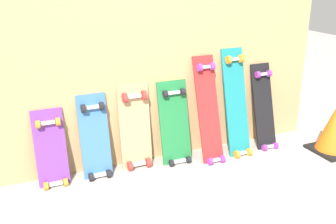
{
  "coord_description": "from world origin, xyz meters",
  "views": [
    {
      "loc": [
        -1.1,
        -2.61,
        1.42
      ],
      "look_at": [
        0.0,
        -0.07,
        0.42
      ],
      "focal_mm": 42.27,
      "sensor_mm": 36.0,
      "label": 1
    }
  ],
  "objects_px": {
    "skateboard_teal": "(236,107)",
    "skateboard_black": "(264,110)",
    "skateboard_blue": "(95,141)",
    "skateboard_purple": "(51,153)",
    "skateboard_natural": "(136,130)",
    "skateboard_green": "(175,127)",
    "skateboard_red": "(209,114)",
    "traffic_cone": "(335,128)"
  },
  "relations": [
    {
      "from": "skateboard_blue",
      "to": "traffic_cone",
      "type": "relative_size",
      "value": 1.57
    },
    {
      "from": "skateboard_purple",
      "to": "traffic_cone",
      "type": "relative_size",
      "value": 1.42
    },
    {
      "from": "skateboard_teal",
      "to": "traffic_cone",
      "type": "distance_m",
      "value": 0.83
    },
    {
      "from": "skateboard_purple",
      "to": "skateboard_blue",
      "type": "distance_m",
      "value": 0.31
    },
    {
      "from": "skateboard_red",
      "to": "skateboard_teal",
      "type": "bearing_deg",
      "value": 2.56
    },
    {
      "from": "skateboard_purple",
      "to": "skateboard_black",
      "type": "xyz_separation_m",
      "value": [
        1.73,
        -0.05,
        0.08
      ]
    },
    {
      "from": "skateboard_green",
      "to": "traffic_cone",
      "type": "bearing_deg",
      "value": -16.85
    },
    {
      "from": "traffic_cone",
      "to": "skateboard_blue",
      "type": "bearing_deg",
      "value": 168.17
    },
    {
      "from": "skateboard_blue",
      "to": "skateboard_green",
      "type": "bearing_deg",
      "value": -1.15
    },
    {
      "from": "skateboard_green",
      "to": "skateboard_teal",
      "type": "distance_m",
      "value": 0.53
    },
    {
      "from": "skateboard_green",
      "to": "skateboard_black",
      "type": "bearing_deg",
      "value": -2.26
    },
    {
      "from": "skateboard_black",
      "to": "skateboard_blue",
      "type": "bearing_deg",
      "value": 178.22
    },
    {
      "from": "skateboard_green",
      "to": "skateboard_natural",
      "type": "bearing_deg",
      "value": 173.84
    },
    {
      "from": "skateboard_blue",
      "to": "skateboard_black",
      "type": "bearing_deg",
      "value": -1.78
    },
    {
      "from": "skateboard_purple",
      "to": "skateboard_blue",
      "type": "height_order",
      "value": "skateboard_blue"
    },
    {
      "from": "skateboard_blue",
      "to": "skateboard_teal",
      "type": "xyz_separation_m",
      "value": [
        1.14,
        -0.05,
        0.12
      ]
    },
    {
      "from": "skateboard_purple",
      "to": "skateboard_red",
      "type": "distance_m",
      "value": 1.2
    },
    {
      "from": "skateboard_purple",
      "to": "skateboard_blue",
      "type": "relative_size",
      "value": 0.9
    },
    {
      "from": "skateboard_teal",
      "to": "skateboard_black",
      "type": "height_order",
      "value": "skateboard_teal"
    },
    {
      "from": "skateboard_green",
      "to": "skateboard_teal",
      "type": "xyz_separation_m",
      "value": [
        0.52,
        -0.04,
        0.11
      ]
    },
    {
      "from": "skateboard_purple",
      "to": "skateboard_natural",
      "type": "distance_m",
      "value": 0.62
    },
    {
      "from": "skateboard_teal",
      "to": "skateboard_black",
      "type": "relative_size",
      "value": 1.19
    },
    {
      "from": "skateboard_teal",
      "to": "skateboard_black",
      "type": "distance_m",
      "value": 0.29
    },
    {
      "from": "skateboard_purple",
      "to": "skateboard_black",
      "type": "bearing_deg",
      "value": -1.52
    },
    {
      "from": "skateboard_natural",
      "to": "skateboard_teal",
      "type": "relative_size",
      "value": 0.77
    },
    {
      "from": "skateboard_blue",
      "to": "skateboard_black",
      "type": "height_order",
      "value": "skateboard_black"
    },
    {
      "from": "skateboard_red",
      "to": "traffic_cone",
      "type": "bearing_deg",
      "value": -18.27
    },
    {
      "from": "skateboard_red",
      "to": "skateboard_teal",
      "type": "xyz_separation_m",
      "value": [
        0.26,
        0.01,
        0.02
      ]
    },
    {
      "from": "skateboard_natural",
      "to": "skateboard_purple",
      "type": "bearing_deg",
      "value": -178.24
    },
    {
      "from": "skateboard_black",
      "to": "skateboard_natural",
      "type": "bearing_deg",
      "value": 176.66
    },
    {
      "from": "traffic_cone",
      "to": "skateboard_green",
      "type": "bearing_deg",
      "value": 163.15
    },
    {
      "from": "skateboard_red",
      "to": "skateboard_black",
      "type": "relative_size",
      "value": 1.14
    },
    {
      "from": "skateboard_natural",
      "to": "skateboard_black",
      "type": "height_order",
      "value": "skateboard_black"
    },
    {
      "from": "skateboard_blue",
      "to": "skateboard_purple",
      "type": "bearing_deg",
      "value": 179.67
    },
    {
      "from": "skateboard_blue",
      "to": "traffic_cone",
      "type": "xyz_separation_m",
      "value": [
        1.88,
        -0.39,
        -0.06
      ]
    },
    {
      "from": "skateboard_natural",
      "to": "skateboard_red",
      "type": "height_order",
      "value": "skateboard_red"
    },
    {
      "from": "skateboard_purple",
      "to": "skateboard_natural",
      "type": "relative_size",
      "value": 0.86
    },
    {
      "from": "skateboard_purple",
      "to": "skateboard_blue",
      "type": "xyz_separation_m",
      "value": [
        0.31,
        -0.0,
        0.04
      ]
    },
    {
      "from": "skateboard_teal",
      "to": "traffic_cone",
      "type": "height_order",
      "value": "skateboard_teal"
    },
    {
      "from": "skateboard_purple",
      "to": "skateboard_red",
      "type": "relative_size",
      "value": 0.69
    },
    {
      "from": "skateboard_purple",
      "to": "traffic_cone",
      "type": "distance_m",
      "value": 2.22
    },
    {
      "from": "skateboard_natural",
      "to": "traffic_cone",
      "type": "distance_m",
      "value": 1.62
    }
  ]
}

